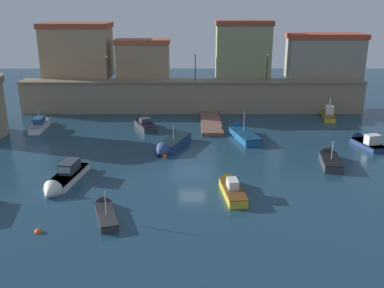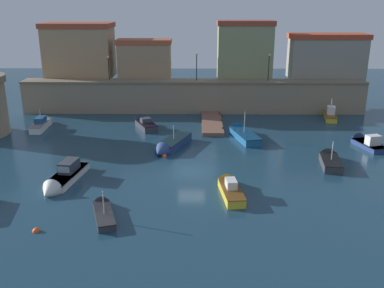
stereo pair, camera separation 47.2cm
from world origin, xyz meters
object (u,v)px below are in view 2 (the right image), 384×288
(moored_boat_3, at_px, (330,114))
(moored_boat_9, at_px, (365,142))
(quay_lamp_2, at_px, (269,63))
(moored_boat_7, at_px, (103,210))
(quay_lamp_1, at_px, (197,63))
(moored_boat_4, at_px, (329,159))
(quay_lamp_0, at_px, (108,64))
(moored_boat_12, at_px, (242,133))
(moored_boat_5, at_px, (62,179))
(moored_boat_1, at_px, (42,123))
(moored_boat_0, at_px, (170,145))
(moored_boat_10, at_px, (229,187))
(mooring_buoy_0, at_px, (36,231))
(mooring_buoy_1, at_px, (164,156))
(moored_boat_2, at_px, (144,124))

(moored_boat_3, xyz_separation_m, moored_boat_9, (0.30, -11.95, -0.10))
(quay_lamp_2, height_order, moored_boat_7, quay_lamp_2)
(quay_lamp_1, xyz_separation_m, moored_boat_4, (12.91, -20.23, -6.54))
(quay_lamp_0, bearing_deg, moored_boat_12, -33.97)
(moored_boat_5, relative_size, moored_boat_9, 1.33)
(quay_lamp_1, distance_m, moored_boat_3, 19.35)
(moored_boat_5, xyz_separation_m, moored_boat_7, (4.62, -5.33, -0.18))
(moored_boat_4, height_order, moored_boat_7, moored_boat_4)
(moored_boat_1, relative_size, moored_boat_5, 0.83)
(moored_boat_4, relative_size, moored_boat_9, 0.98)
(quay_lamp_2, distance_m, moored_boat_1, 30.85)
(moored_boat_1, relative_size, moored_boat_4, 1.12)
(quay_lamp_0, relative_size, quay_lamp_2, 0.92)
(moored_boat_7, distance_m, moored_boat_12, 22.56)
(moored_boat_0, height_order, moored_boat_5, moored_boat_0)
(quay_lamp_0, bearing_deg, moored_boat_4, -38.91)
(moored_boat_5, distance_m, moored_boat_9, 31.72)
(moored_boat_0, height_order, moored_boat_10, moored_boat_0)
(moored_boat_1, height_order, mooring_buoy_0, moored_boat_1)
(moored_boat_4, height_order, moored_boat_5, moored_boat_4)
(moored_boat_5, xyz_separation_m, mooring_buoy_1, (8.28, 6.99, -0.46))
(moored_boat_3, distance_m, moored_boat_9, 11.95)
(quay_lamp_1, height_order, moored_boat_4, quay_lamp_1)
(moored_boat_3, xyz_separation_m, moored_boat_4, (-5.12, -17.43, -0.09))
(quay_lamp_0, xyz_separation_m, moored_boat_4, (25.06, -20.23, -6.32))
(moored_boat_7, xyz_separation_m, mooring_buoy_1, (3.66, 12.32, -0.29))
(moored_boat_5, bearing_deg, moored_boat_3, 136.12)
(moored_boat_0, relative_size, moored_boat_10, 1.20)
(quay_lamp_2, relative_size, mooring_buoy_1, 6.78)
(moored_boat_0, relative_size, mooring_buoy_1, 13.25)
(quay_lamp_0, height_order, moored_boat_3, quay_lamp_0)
(quay_lamp_2, bearing_deg, moored_boat_7, -118.73)
(moored_boat_9, xyz_separation_m, mooring_buoy_1, (-21.60, -3.65, -0.41))
(moored_boat_1, xyz_separation_m, moored_boat_10, (21.90, -18.76, -0.09))
(moored_boat_3, bearing_deg, quay_lamp_0, 96.23)
(moored_boat_12, bearing_deg, moored_boat_1, 67.24)
(moored_boat_10, height_order, moored_boat_12, moored_boat_12)
(quay_lamp_2, distance_m, moored_boat_0, 21.52)
(moored_boat_3, bearing_deg, moored_boat_10, 159.18)
(moored_boat_4, height_order, mooring_buoy_0, moored_boat_4)
(moored_boat_1, xyz_separation_m, moored_boat_9, (37.49, -6.58, -0.13))
(moored_boat_10, relative_size, mooring_buoy_1, 11.09)
(mooring_buoy_0, distance_m, mooring_buoy_1, 16.88)
(moored_boat_3, bearing_deg, moored_boat_4, 175.17)
(moored_boat_0, bearing_deg, mooring_buoy_1, 9.50)
(moored_boat_2, bearing_deg, quay_lamp_2, -89.02)
(quay_lamp_2, distance_m, moored_boat_5, 33.85)
(moored_boat_5, height_order, moored_boat_10, moored_boat_5)
(moored_boat_3, relative_size, moored_boat_9, 1.19)
(quay_lamp_2, xyz_separation_m, moored_boat_1, (-29.06, -8.17, -6.35))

